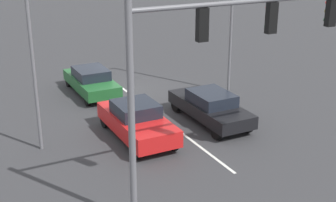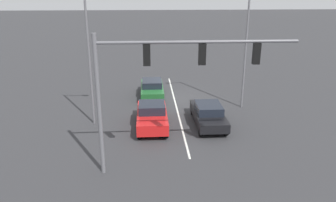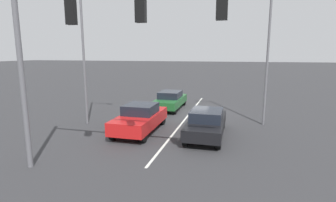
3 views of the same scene
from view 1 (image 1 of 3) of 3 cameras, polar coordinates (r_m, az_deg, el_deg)
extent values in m
plane|color=#333335|center=(25.62, -5.18, 1.25)|extent=(240.00, 240.00, 0.00)
cube|color=silver|center=(23.72, -3.17, -0.26)|extent=(0.12, 16.39, 0.01)
cube|color=black|center=(21.33, 5.12, -0.91)|extent=(1.80, 4.78, 0.57)
cube|color=black|center=(21.06, 5.32, 0.39)|extent=(1.59, 2.08, 0.52)
cube|color=red|center=(23.48, 3.40, 1.50)|extent=(0.24, 0.06, 0.12)
cube|color=red|center=(22.89, 0.68, 1.04)|extent=(0.24, 0.06, 0.12)
cylinder|color=black|center=(20.48, 9.60, -2.89)|extent=(0.22, 0.69, 0.69)
cylinder|color=black|center=(19.65, 5.96, -3.72)|extent=(0.22, 0.69, 0.69)
cylinder|color=black|center=(23.24, 4.37, 0.16)|extent=(0.22, 0.69, 0.69)
cylinder|color=black|center=(22.51, 1.01, -0.45)|extent=(0.22, 0.69, 0.69)
cube|color=red|center=(19.57, -3.80, -2.71)|extent=(1.89, 4.59, 0.68)
cube|color=black|center=(19.44, -3.98, -0.94)|extent=(1.66, 1.79, 0.53)
cube|color=red|center=(21.68, -4.59, 0.07)|extent=(0.24, 0.06, 0.12)
cube|color=red|center=(21.25, -7.88, -0.49)|extent=(0.24, 0.06, 0.12)
cylinder|color=black|center=(18.61, 0.65, -5.07)|extent=(0.22, 0.66, 0.66)
cylinder|color=black|center=(17.98, -3.97, -6.07)|extent=(0.22, 0.66, 0.66)
cylinder|color=black|center=(21.45, -3.61, -1.59)|extent=(0.22, 0.66, 0.66)
cylinder|color=black|center=(20.91, -7.71, -2.33)|extent=(0.22, 0.66, 0.66)
cube|color=#1E5928|center=(25.26, -9.34, 2.21)|extent=(1.80, 4.51, 0.57)
cube|color=black|center=(25.08, -9.38, 3.37)|extent=(1.58, 2.04, 0.52)
cube|color=red|center=(27.42, -9.56, 3.94)|extent=(0.24, 0.06, 0.12)
cube|color=red|center=(27.09, -12.09, 3.57)|extent=(0.24, 0.06, 0.12)
cylinder|color=black|center=(24.07, -6.30, 0.73)|extent=(0.22, 0.63, 0.63)
cylinder|color=black|center=(23.61, -9.77, 0.17)|extent=(0.22, 0.63, 0.63)
cylinder|color=black|center=(27.11, -8.89, 2.84)|extent=(0.22, 0.63, 0.63)
cylinder|color=black|center=(26.70, -12.01, 2.37)|extent=(0.22, 0.63, 0.63)
cylinder|color=slate|center=(13.02, -4.48, -2.02)|extent=(0.20, 0.20, 6.71)
cylinder|color=slate|center=(14.50, 12.04, 11.94)|extent=(8.93, 0.14, 0.14)
cube|color=black|center=(16.35, 19.27, 10.23)|extent=(0.32, 0.22, 0.95)
sphere|color=red|center=(16.42, 18.98, 11.31)|extent=(0.20, 0.20, 0.20)
sphere|color=#4C420C|center=(16.46, 18.87, 10.33)|extent=(0.20, 0.20, 0.20)
sphere|color=#0A3814|center=(16.51, 18.75, 9.36)|extent=(0.20, 0.20, 0.20)
cube|color=black|center=(14.71, 12.50, 9.87)|extent=(0.32, 0.22, 0.95)
sphere|color=red|center=(14.78, 12.19, 11.06)|extent=(0.20, 0.20, 0.20)
sphere|color=#4C420C|center=(14.83, 12.11, 9.98)|extent=(0.20, 0.20, 0.20)
sphere|color=#0A3814|center=(14.88, 12.03, 8.90)|extent=(0.20, 0.20, 0.20)
cube|color=black|center=(13.31, 4.20, 9.24)|extent=(0.32, 0.22, 0.95)
sphere|color=red|center=(13.39, 3.87, 10.56)|extent=(0.20, 0.20, 0.20)
sphere|color=#4C420C|center=(13.44, 3.84, 9.36)|extent=(0.20, 0.20, 0.20)
sphere|color=#0A3814|center=(13.50, 3.81, 8.17)|extent=(0.20, 0.20, 0.20)
cylinder|color=slate|center=(18.16, -16.32, 6.30)|extent=(0.14, 0.14, 8.33)
cylinder|color=slate|center=(24.52, 7.82, 11.66)|extent=(0.14, 0.14, 9.44)
camera|label=2|loc=(7.45, 87.58, 2.73)|focal=35.00mm
camera|label=3|loc=(13.21, 45.14, -3.22)|focal=28.00mm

